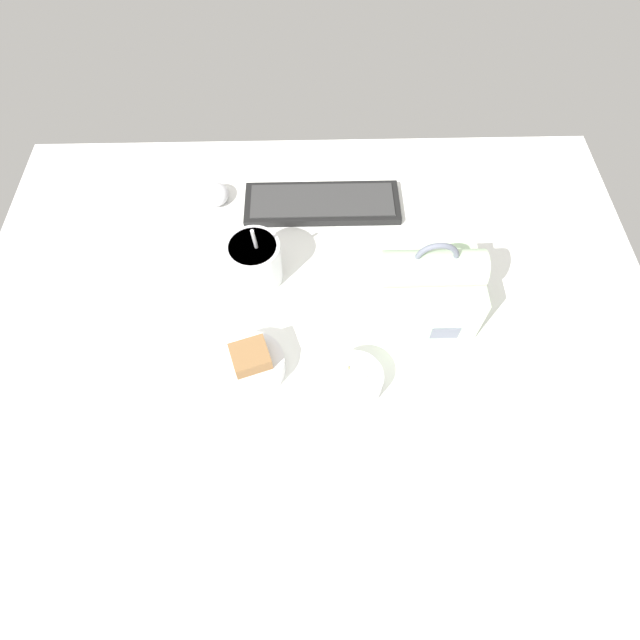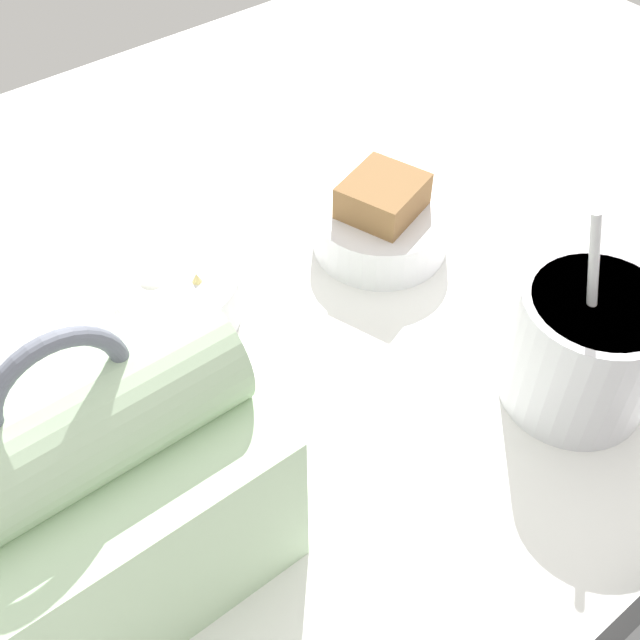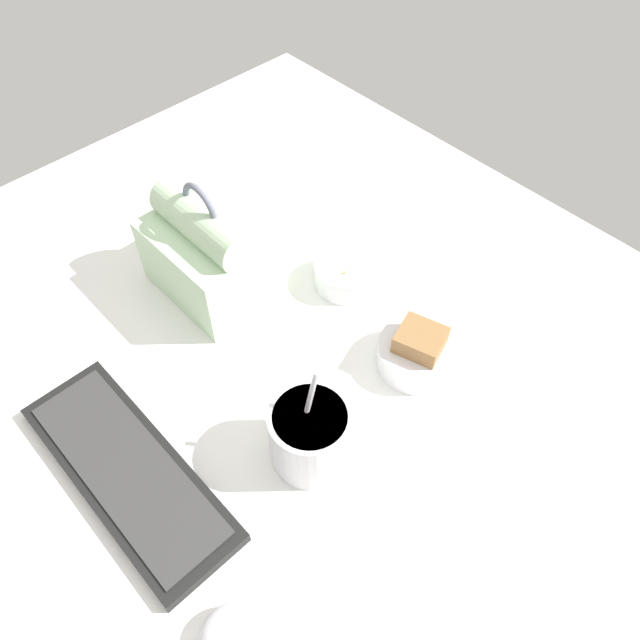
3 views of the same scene
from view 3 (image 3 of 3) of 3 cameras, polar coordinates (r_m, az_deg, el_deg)
desk_surface at (r=96.32cm, az=-0.05°, el=-3.09°), size 140.00×110.00×2.00cm
keyboard at (r=87.91cm, az=-17.09°, el=-13.08°), size 35.46×12.31×2.10cm
lunch_bag at (r=99.62cm, az=-10.10°, el=6.10°), size 19.23×14.80×21.00cm
soup_cup at (r=81.87cm, az=-0.90°, el=-10.43°), size 10.77×10.77×16.75cm
bento_bowl_sandwich at (r=93.13cm, az=8.94°, el=-2.89°), size 12.03×12.03×7.15cm
bento_bowl_snacks at (r=102.59cm, az=2.32°, el=4.27°), size 10.26×10.26×5.14cm
computer_mouse at (r=77.88cm, az=-8.35°, el=-26.50°), size 6.25×6.98×3.63cm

